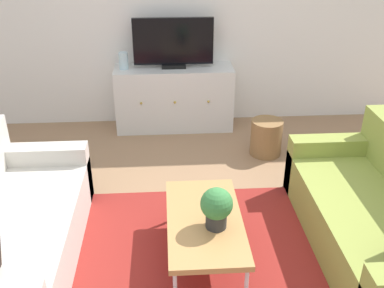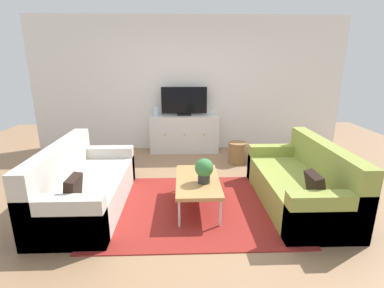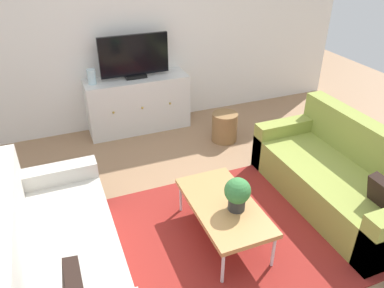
{
  "view_description": "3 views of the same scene",
  "coord_description": "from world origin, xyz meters",
  "px_view_note": "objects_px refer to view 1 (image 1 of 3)",
  "views": [
    {
      "loc": [
        -0.21,
        -2.76,
        2.37
      ],
      "look_at": [
        0.0,
        0.5,
        0.67
      ],
      "focal_mm": 41.7,
      "sensor_mm": 36.0,
      "label": 1
    },
    {
      "loc": [
        -0.14,
        -3.52,
        1.85
      ],
      "look_at": [
        0.0,
        0.5,
        0.67
      ],
      "focal_mm": 26.89,
      "sensor_mm": 36.0,
      "label": 2
    },
    {
      "loc": [
        -1.18,
        -2.45,
        2.53
      ],
      "look_at": [
        0.0,
        0.5,
        0.67
      ],
      "focal_mm": 35.04,
      "sensor_mm": 36.0,
      "label": 3
    }
  ],
  "objects_px": {
    "potted_plant": "(217,206)",
    "tv_console": "(174,98)",
    "couch_right_side": "(384,220)",
    "flat_screen_tv": "(173,43)",
    "couch_left_side": "(1,236)",
    "coffee_table": "(205,222)",
    "wicker_basket": "(266,137)",
    "glass_vase": "(124,61)"
  },
  "relations": [
    {
      "from": "potted_plant",
      "to": "tv_console",
      "type": "height_order",
      "value": "tv_console"
    },
    {
      "from": "couch_right_side",
      "to": "flat_screen_tv",
      "type": "relative_size",
      "value": 2.03
    },
    {
      "from": "potted_plant",
      "to": "flat_screen_tv",
      "type": "height_order",
      "value": "flat_screen_tv"
    },
    {
      "from": "potted_plant",
      "to": "tv_console",
      "type": "distance_m",
      "value": 2.52
    },
    {
      "from": "tv_console",
      "to": "couch_right_side",
      "type": "bearing_deg",
      "value": -57.08
    },
    {
      "from": "couch_left_side",
      "to": "couch_right_side",
      "type": "distance_m",
      "value": 2.88
    },
    {
      "from": "couch_left_side",
      "to": "flat_screen_tv",
      "type": "xyz_separation_m",
      "value": [
        1.34,
        2.39,
        0.77
      ]
    },
    {
      "from": "potted_plant",
      "to": "flat_screen_tv",
      "type": "bearing_deg",
      "value": 94.98
    },
    {
      "from": "coffee_table",
      "to": "flat_screen_tv",
      "type": "distance_m",
      "value": 2.53
    },
    {
      "from": "coffee_table",
      "to": "tv_console",
      "type": "height_order",
      "value": "tv_console"
    },
    {
      "from": "coffee_table",
      "to": "flat_screen_tv",
      "type": "relative_size",
      "value": 1.13
    },
    {
      "from": "couch_right_side",
      "to": "tv_console",
      "type": "relative_size",
      "value": 1.34
    },
    {
      "from": "couch_right_side",
      "to": "wicker_basket",
      "type": "bearing_deg",
      "value": 109.26
    },
    {
      "from": "potted_plant",
      "to": "tv_console",
      "type": "xyz_separation_m",
      "value": [
        -0.22,
        2.5,
        -0.18
      ]
    },
    {
      "from": "couch_right_side",
      "to": "glass_vase",
      "type": "distance_m",
      "value": 3.23
    },
    {
      "from": "couch_left_side",
      "to": "tv_console",
      "type": "relative_size",
      "value": 1.34
    },
    {
      "from": "coffee_table",
      "to": "couch_left_side",
      "type": "bearing_deg",
      "value": 178.78
    },
    {
      "from": "coffee_table",
      "to": "glass_vase",
      "type": "relative_size",
      "value": 5.39
    },
    {
      "from": "coffee_table",
      "to": "wicker_basket",
      "type": "distance_m",
      "value": 1.85
    },
    {
      "from": "couch_right_side",
      "to": "flat_screen_tv",
      "type": "distance_m",
      "value": 2.95
    },
    {
      "from": "couch_left_side",
      "to": "flat_screen_tv",
      "type": "height_order",
      "value": "flat_screen_tv"
    },
    {
      "from": "tv_console",
      "to": "wicker_basket",
      "type": "bearing_deg",
      "value": -38.01
    },
    {
      "from": "glass_vase",
      "to": "coffee_table",
      "type": "bearing_deg",
      "value": -73.23
    },
    {
      "from": "tv_console",
      "to": "glass_vase",
      "type": "relative_size",
      "value": 7.2
    },
    {
      "from": "couch_right_side",
      "to": "tv_console",
      "type": "distance_m",
      "value": 2.83
    },
    {
      "from": "tv_console",
      "to": "couch_left_side",
      "type": "bearing_deg",
      "value": -119.49
    },
    {
      "from": "tv_console",
      "to": "wicker_basket",
      "type": "height_order",
      "value": "tv_console"
    },
    {
      "from": "potted_plant",
      "to": "couch_right_side",
      "type": "bearing_deg",
      "value": 5.63
    },
    {
      "from": "tv_console",
      "to": "flat_screen_tv",
      "type": "bearing_deg",
      "value": 90.0
    },
    {
      "from": "couch_right_side",
      "to": "potted_plant",
      "type": "xyz_separation_m",
      "value": [
        -1.32,
        -0.13,
        0.28
      ]
    },
    {
      "from": "coffee_table",
      "to": "tv_console",
      "type": "relative_size",
      "value": 0.75
    },
    {
      "from": "wicker_basket",
      "to": "glass_vase",
      "type": "bearing_deg",
      "value": 153.86
    },
    {
      "from": "couch_left_side",
      "to": "potted_plant",
      "type": "distance_m",
      "value": 1.59
    },
    {
      "from": "tv_console",
      "to": "coffee_table",
      "type": "bearing_deg",
      "value": -86.48
    },
    {
      "from": "couch_right_side",
      "to": "flat_screen_tv",
      "type": "height_order",
      "value": "flat_screen_tv"
    },
    {
      "from": "couch_right_side",
      "to": "coffee_table",
      "type": "xyz_separation_m",
      "value": [
        -1.39,
        -0.03,
        0.08
      ]
    },
    {
      "from": "couch_right_side",
      "to": "coffee_table",
      "type": "height_order",
      "value": "couch_right_side"
    },
    {
      "from": "coffee_table",
      "to": "potted_plant",
      "type": "bearing_deg",
      "value": -53.72
    },
    {
      "from": "couch_left_side",
      "to": "tv_console",
      "type": "xyz_separation_m",
      "value": [
        1.34,
        2.37,
        0.1
      ]
    },
    {
      "from": "couch_left_side",
      "to": "coffee_table",
      "type": "distance_m",
      "value": 1.49
    },
    {
      "from": "tv_console",
      "to": "glass_vase",
      "type": "distance_m",
      "value": 0.75
    },
    {
      "from": "couch_left_side",
      "to": "wicker_basket",
      "type": "distance_m",
      "value": 2.82
    }
  ]
}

